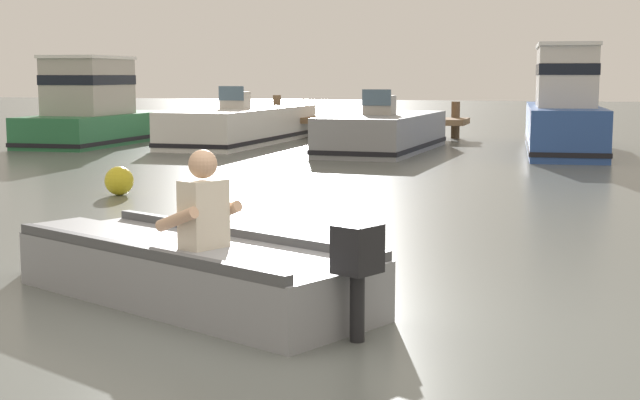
% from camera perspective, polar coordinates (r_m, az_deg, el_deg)
% --- Properties ---
extents(ground_plane, '(120.00, 120.00, 0.00)m').
position_cam_1_polar(ground_plane, '(6.34, -2.51, -8.17)').
color(ground_plane, slate).
extents(wooden_dock, '(11.33, 1.57, 1.18)m').
position_cam_1_polar(wooden_dock, '(26.59, -3.15, 5.06)').
color(wooden_dock, brown).
rests_on(wooden_dock, ground).
extents(rowboat_with_person, '(3.53, 2.33, 1.19)m').
position_cam_1_polar(rowboat_with_person, '(7.23, -8.34, -4.22)').
color(rowboat_with_person, gray).
rests_on(rowboat_with_person, ground).
extents(moored_boat_green, '(2.06, 5.55, 2.24)m').
position_cam_1_polar(moored_boat_green, '(24.29, -13.80, 5.33)').
color(moored_boat_green, '#287042').
rests_on(moored_boat_green, ground).
extents(moored_boat_white, '(2.04, 6.78, 1.48)m').
position_cam_1_polar(moored_boat_white, '(24.01, -4.83, 4.58)').
color(moored_boat_white, white).
rests_on(moored_boat_white, ground).
extents(moored_boat_grey, '(2.18, 5.32, 1.44)m').
position_cam_1_polar(moored_boat_grey, '(21.32, 3.97, 4.14)').
color(moored_boat_grey, gray).
rests_on(moored_boat_grey, ground).
extents(moored_boat_blue, '(2.06, 6.65, 2.45)m').
position_cam_1_polar(moored_boat_blue, '(21.74, 14.89, 5.27)').
color(moored_boat_blue, '#2D519E').
rests_on(moored_boat_blue, ground).
extents(mooring_buoy, '(0.42, 0.42, 0.42)m').
position_cam_1_polar(mooring_buoy, '(13.74, -12.38, 1.17)').
color(mooring_buoy, yellow).
rests_on(mooring_buoy, ground).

